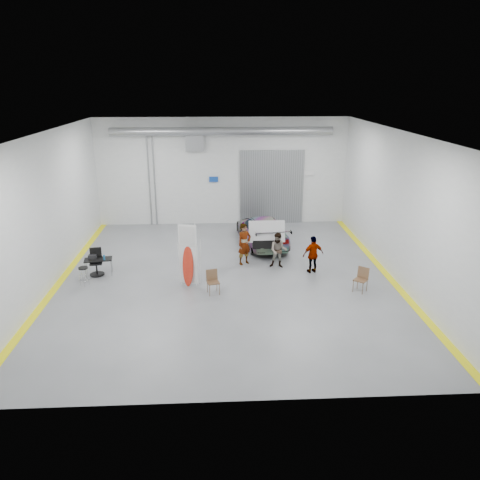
{
  "coord_description": "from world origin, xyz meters",
  "views": [
    {
      "loc": [
        -0.36,
        -18.07,
        7.85
      ],
      "look_at": [
        0.6,
        0.51,
        1.5
      ],
      "focal_mm": 35.0,
      "sensor_mm": 36.0,
      "label": 1
    }
  ],
  "objects_px": {
    "folding_chair_far": "(360,284)",
    "work_table": "(97,259)",
    "folding_chair_near": "(213,287)",
    "shop_stool": "(84,276)",
    "surfboard_display": "(189,260)",
    "person_a": "(244,244)",
    "person_c": "(313,254)",
    "office_chair": "(97,263)",
    "sedan_car": "(262,230)",
    "person_b": "(278,250)"
  },
  "relations": [
    {
      "from": "person_c",
      "to": "office_chair",
      "type": "distance_m",
      "value": 9.22
    },
    {
      "from": "person_b",
      "to": "surfboard_display",
      "type": "distance_m",
      "value": 4.2
    },
    {
      "from": "shop_stool",
      "to": "person_b",
      "type": "bearing_deg",
      "value": 10.68
    },
    {
      "from": "folding_chair_far",
      "to": "office_chair",
      "type": "distance_m",
      "value": 10.92
    },
    {
      "from": "person_b",
      "to": "folding_chair_near",
      "type": "distance_m",
      "value": 3.88
    },
    {
      "from": "surfboard_display",
      "to": "office_chair",
      "type": "bearing_deg",
      "value": 176.8
    },
    {
      "from": "folding_chair_far",
      "to": "person_a",
      "type": "bearing_deg",
      "value": -174.83
    },
    {
      "from": "person_c",
      "to": "office_chair",
      "type": "bearing_deg",
      "value": -17.51
    },
    {
      "from": "shop_stool",
      "to": "work_table",
      "type": "xyz_separation_m",
      "value": [
        0.28,
        1.07,
        0.33
      ]
    },
    {
      "from": "person_b",
      "to": "surfboard_display",
      "type": "bearing_deg",
      "value": -142.2
    },
    {
      "from": "person_b",
      "to": "folding_chair_far",
      "type": "xyz_separation_m",
      "value": [
        2.88,
        -2.68,
        -0.49
      ]
    },
    {
      "from": "person_a",
      "to": "folding_chair_far",
      "type": "height_order",
      "value": "person_a"
    },
    {
      "from": "office_chair",
      "to": "person_b",
      "type": "bearing_deg",
      "value": -5.7
    },
    {
      "from": "surfboard_display",
      "to": "folding_chair_near",
      "type": "relative_size",
      "value": 2.89
    },
    {
      "from": "shop_stool",
      "to": "surfboard_display",
      "type": "bearing_deg",
      "value": -3.3
    },
    {
      "from": "surfboard_display",
      "to": "folding_chair_far",
      "type": "distance_m",
      "value": 6.78
    },
    {
      "from": "folding_chair_near",
      "to": "surfboard_display",
      "type": "bearing_deg",
      "value": 124.42
    },
    {
      "from": "person_a",
      "to": "folding_chair_far",
      "type": "relative_size",
      "value": 1.96
    },
    {
      "from": "person_b",
      "to": "office_chair",
      "type": "xyz_separation_m",
      "value": [
        -7.81,
        -0.42,
        -0.29
      ]
    },
    {
      "from": "folding_chair_near",
      "to": "work_table",
      "type": "relative_size",
      "value": 0.77
    },
    {
      "from": "surfboard_display",
      "to": "office_chair",
      "type": "height_order",
      "value": "surfboard_display"
    },
    {
      "from": "person_c",
      "to": "surfboard_display",
      "type": "distance_m",
      "value": 5.32
    },
    {
      "from": "shop_stool",
      "to": "office_chair",
      "type": "bearing_deg",
      "value": 76.89
    },
    {
      "from": "person_c",
      "to": "surfboard_display",
      "type": "bearing_deg",
      "value": -4.0
    },
    {
      "from": "sedan_car",
      "to": "folding_chair_near",
      "type": "height_order",
      "value": "sedan_car"
    },
    {
      "from": "surfboard_display",
      "to": "folding_chair_far",
      "type": "xyz_separation_m",
      "value": [
        6.67,
        -0.91,
        -0.8
      ]
    },
    {
      "from": "folding_chair_near",
      "to": "folding_chair_far",
      "type": "bearing_deg",
      "value": -15.65
    },
    {
      "from": "person_c",
      "to": "person_b",
      "type": "bearing_deg",
      "value": -41.06
    },
    {
      "from": "surfboard_display",
      "to": "shop_stool",
      "type": "bearing_deg",
      "value": -167.99
    },
    {
      "from": "work_table",
      "to": "shop_stool",
      "type": "bearing_deg",
      "value": -104.88
    },
    {
      "from": "folding_chair_far",
      "to": "shop_stool",
      "type": "height_order",
      "value": "folding_chair_far"
    },
    {
      "from": "office_chair",
      "to": "person_c",
      "type": "bearing_deg",
      "value": -10.24
    },
    {
      "from": "person_b",
      "to": "shop_stool",
      "type": "height_order",
      "value": "person_b"
    },
    {
      "from": "person_b",
      "to": "person_c",
      "type": "distance_m",
      "value": 1.55
    },
    {
      "from": "person_a",
      "to": "shop_stool",
      "type": "xyz_separation_m",
      "value": [
        -6.59,
        -2.02,
        -0.56
      ]
    },
    {
      "from": "person_b",
      "to": "folding_chair_near",
      "type": "bearing_deg",
      "value": -125.18
    },
    {
      "from": "sedan_car",
      "to": "work_table",
      "type": "distance_m",
      "value": 8.24
    },
    {
      "from": "person_b",
      "to": "folding_chair_near",
      "type": "xyz_separation_m",
      "value": [
        -2.86,
        -2.58,
        -0.5
      ]
    },
    {
      "from": "person_c",
      "to": "folding_chair_far",
      "type": "height_order",
      "value": "person_c"
    },
    {
      "from": "work_table",
      "to": "office_chair",
      "type": "height_order",
      "value": "office_chair"
    },
    {
      "from": "folding_chair_near",
      "to": "shop_stool",
      "type": "bearing_deg",
      "value": 153.91
    },
    {
      "from": "folding_chair_far",
      "to": "work_table",
      "type": "height_order",
      "value": "folding_chair_far"
    },
    {
      "from": "folding_chair_far",
      "to": "folding_chair_near",
      "type": "bearing_deg",
      "value": -139.71
    },
    {
      "from": "person_b",
      "to": "folding_chair_far",
      "type": "relative_size",
      "value": 1.64
    },
    {
      "from": "sedan_car",
      "to": "office_chair",
      "type": "bearing_deg",
      "value": 18.66
    },
    {
      "from": "person_a",
      "to": "person_c",
      "type": "distance_m",
      "value": 3.1
    },
    {
      "from": "person_c",
      "to": "work_table",
      "type": "height_order",
      "value": "person_c"
    },
    {
      "from": "sedan_car",
      "to": "person_a",
      "type": "relative_size",
      "value": 2.57
    },
    {
      "from": "person_c",
      "to": "folding_chair_near",
      "type": "distance_m",
      "value": 4.71
    },
    {
      "from": "work_table",
      "to": "sedan_car",
      "type": "bearing_deg",
      "value": 26.53
    }
  ]
}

